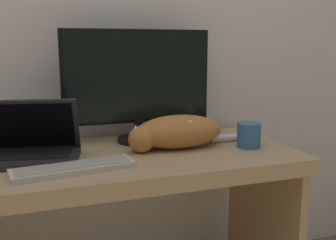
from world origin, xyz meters
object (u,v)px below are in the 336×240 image
at_px(external_keyboard, 74,168).
at_px(monitor, 138,83).
at_px(laptop, 30,148).
at_px(cat, 177,131).
at_px(coffee_mug, 249,135).

bearing_deg(external_keyboard, monitor, 38.77).
bearing_deg(monitor, laptop, -161.83).
distance_m(monitor, laptop, 0.51).
bearing_deg(cat, external_keyboard, -157.35).
distance_m(laptop, coffee_mug, 0.84).
xyz_separation_m(cat, coffee_mug, (0.28, -0.08, -0.02)).
distance_m(cat, coffee_mug, 0.29).
bearing_deg(cat, monitor, 127.40).
bearing_deg(laptop, monitor, 29.34).
distance_m(laptop, external_keyboard, 0.23).
relative_size(monitor, external_keyboard, 1.53).
bearing_deg(coffee_mug, cat, 163.41).
relative_size(laptop, cat, 0.65).
height_order(cat, coffee_mug, cat).
height_order(monitor, laptop, monitor).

